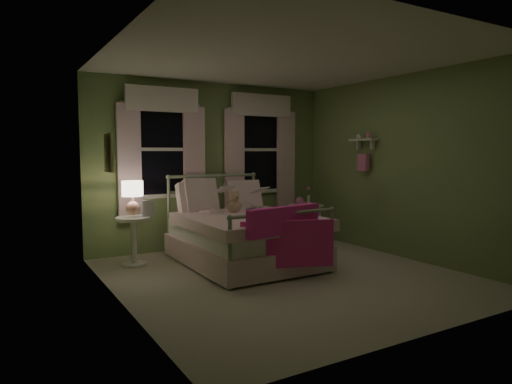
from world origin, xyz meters
TOP-DOWN VIEW (x-y plane):
  - room_shell at (0.00, 0.00)m, footprint 4.20×4.20m
  - bed at (-0.16, 0.81)m, footprint 1.58×2.04m
  - pink_throw at (-0.15, -0.20)m, footprint 1.10×0.44m
  - child_left at (-0.43, 1.24)m, footprint 0.31×0.25m
  - child_right at (0.13, 1.24)m, footprint 0.35×0.29m
  - book_left at (-0.43, 0.99)m, footprint 0.21×0.14m
  - book_right at (0.13, 0.99)m, footprint 0.22×0.16m
  - teddy_bear at (-0.15, 1.09)m, footprint 0.24×0.20m
  - nightstand_left at (-1.47, 1.46)m, footprint 0.46×0.46m
  - table_lamp at (-1.47, 1.46)m, footprint 0.28×0.28m
  - book_nightstand at (-1.37, 1.38)m, footprint 0.17×0.23m
  - nightstand_right at (1.39, 1.52)m, footprint 0.50×0.40m
  - pink_toy at (1.29, 1.51)m, footprint 0.14×0.18m
  - bud_vase at (1.51, 1.57)m, footprint 0.06×0.06m
  - window_left at (-0.85, 2.03)m, footprint 1.34×0.13m
  - window_right at (0.85, 2.03)m, footprint 1.34×0.13m
  - wall_shelf at (1.90, 0.70)m, footprint 0.15×0.50m
  - framed_picture at (-1.95, 0.60)m, footprint 0.03×0.32m

SIDE VIEW (x-z plane):
  - bed at x=-0.16m, z-range -0.22..0.97m
  - nightstand_left at x=-1.47m, z-range 0.09..0.74m
  - nightstand_right at x=1.39m, z-range 0.23..0.87m
  - pink_throw at x=-0.15m, z-range 0.26..0.96m
  - book_nightstand at x=-1.37m, z-range 0.65..0.67m
  - pink_toy at x=1.29m, z-range 0.64..0.78m
  - bud_vase at x=1.51m, z-range 0.65..0.93m
  - teddy_bear at x=-0.15m, z-range 0.63..0.95m
  - child_right at x=0.13m, z-range 0.57..1.21m
  - book_right at x=0.13m, z-range 0.79..1.05m
  - child_left at x=-0.43m, z-range 0.57..1.29m
  - table_lamp at x=-1.47m, z-range 0.73..1.18m
  - book_left at x=-0.43m, z-range 0.83..1.09m
  - room_shell at x=0.00m, z-range -0.80..3.40m
  - framed_picture at x=-1.95m, z-range 1.29..1.71m
  - wall_shelf at x=1.90m, z-range 1.22..1.82m
  - window_left at x=-0.85m, z-range 0.64..2.60m
  - window_right at x=0.85m, z-range 0.64..2.60m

